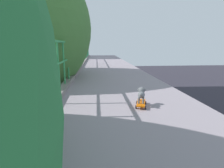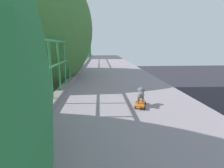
# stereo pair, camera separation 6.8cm
# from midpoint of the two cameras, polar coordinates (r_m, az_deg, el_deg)

# --- Properties ---
(city_bus) EXTENTS (2.73, 11.69, 3.57)m
(city_bus) POSITION_cam_midpoint_polar(r_m,az_deg,el_deg) (22.43, -27.75, -2.47)
(city_bus) COLOR white
(city_bus) RESTS_ON ground
(roadside_tree_mid) EXTENTS (5.27, 5.27, 10.47)m
(roadside_tree_mid) POSITION_cam_midpoint_polar(r_m,az_deg,el_deg) (7.37, -28.87, 15.34)
(roadside_tree_mid) COLOR brown
(roadside_tree_mid) RESTS_ON ground
(toy_skateboard) EXTENTS (0.29, 0.47, 0.08)m
(toy_skateboard) POSITION_cam_midpoint_polar(r_m,az_deg,el_deg) (3.45, 8.95, -6.22)
(toy_skateboard) COLOR #E05F08
(toy_skateboard) RESTS_ON overpass_deck
(small_dog) EXTENTS (0.20, 0.34, 0.28)m
(small_dog) POSITION_cam_midpoint_polar(r_m,az_deg,el_deg) (3.44, 9.05, -3.04)
(small_dog) COLOR slate
(small_dog) RESTS_ON toy_skateboard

